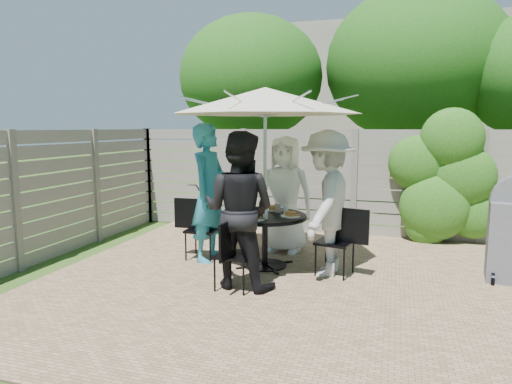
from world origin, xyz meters
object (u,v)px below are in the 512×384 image
(person_front, at_px, (239,211))
(glass_front, at_px, (265,213))
(coffee_cup, at_px, (278,208))
(chair_front, at_px, (235,269))
(person_back, at_px, (285,195))
(person_right, at_px, (327,204))
(glass_back, at_px, (265,206))
(plate_left, at_px, (240,211))
(chair_left, at_px, (202,241))
(glass_right, at_px, (286,209))
(patio_table, at_px, (265,231))
(syrup_jug, at_px, (262,208))
(chair_back, at_px, (287,234))
(bicycle, at_px, (210,206))
(person_left, at_px, (209,193))
(chair_right, at_px, (336,255))
(umbrella, at_px, (265,101))
(plate_front, at_px, (255,218))
(plate_back, at_px, (274,208))
(plate_right, at_px, (291,215))

(person_front, height_order, glass_front, person_front)
(coffee_cup, bearing_deg, chair_front, -100.05)
(person_back, relative_size, chair_front, 2.06)
(chair_front, relative_size, person_right, 0.46)
(glass_back, bearing_deg, plate_left, -139.74)
(chair_left, relative_size, glass_back, 6.25)
(person_front, distance_m, coffee_cup, 1.06)
(plate_left, distance_m, glass_right, 0.63)
(chair_front, relative_size, glass_right, 6.08)
(person_back, distance_m, glass_front, 1.10)
(person_back, distance_m, plate_left, 0.91)
(patio_table, distance_m, glass_right, 0.40)
(syrup_jug, distance_m, coffee_cup, 0.23)
(chair_back, bearing_deg, bicycle, -115.23)
(person_left, distance_m, coffee_cup, 0.97)
(person_back, distance_m, glass_back, 0.59)
(chair_right, height_order, glass_right, chair_right)
(chair_right, height_order, person_right, person_right)
(glass_back, relative_size, glass_right, 1.00)
(person_front, relative_size, chair_right, 2.07)
(umbrella, relative_size, chair_front, 3.14)
(chair_left, height_order, chair_right, chair_right)
(glass_right, bearing_deg, person_front, -110.77)
(syrup_jug, bearing_deg, plate_left, -175.78)
(chair_back, relative_size, bicycle, 0.47)
(chair_left, height_order, glass_right, chair_left)
(plate_front, distance_m, glass_front, 0.15)
(plate_back, relative_size, plate_right, 1.00)
(person_back, xyz_separation_m, person_left, (-0.90, -0.75, 0.09))
(person_back, relative_size, person_right, 0.95)
(umbrella, relative_size, chair_left, 3.05)
(chair_right, distance_m, bicycle, 3.17)
(coffee_cup, bearing_deg, chair_left, -173.47)
(patio_table, distance_m, bicycle, 2.40)
(glass_back, bearing_deg, coffee_cup, -16.19)
(patio_table, height_order, glass_back, glass_back)
(glass_back, bearing_deg, person_right, -20.77)
(person_back, height_order, bicycle, person_back)
(bicycle, bearing_deg, person_front, -75.33)
(person_front, distance_m, chair_right, 1.43)
(person_front, height_order, plate_left, person_front)
(chair_front, bearing_deg, coffee_cup, -6.39)
(patio_table, height_order, bicycle, bicycle)
(plate_right, bearing_deg, person_left, 174.75)
(chair_left, xyz_separation_m, chair_front, (0.87, -1.05, -0.01))
(plate_left, xyz_separation_m, glass_front, (0.44, -0.30, 0.05))
(chair_left, relative_size, plate_front, 3.37)
(plate_right, height_order, glass_right, glass_right)
(patio_table, relative_size, chair_back, 1.44)
(syrup_jug, bearing_deg, chair_back, 81.04)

